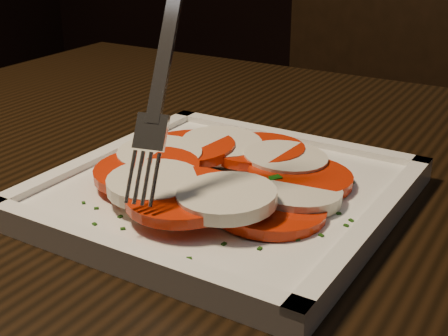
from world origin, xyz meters
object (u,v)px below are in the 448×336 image
object	(u,v)px
table	(330,299)
fork	(172,54)
plate	(224,193)
chair	(348,146)

from	to	relation	value
table	fork	bearing A→B (deg)	-145.63
plate	fork	world-z (taller)	fork
plate	fork	size ratio (longest dim) A/B	1.49
table	fork	distance (m)	0.26
table	fork	xyz separation A→B (m)	(-0.11, -0.08, 0.23)
table	chair	size ratio (longest dim) A/B	1.39
fork	chair	bearing A→B (deg)	86.45
chair	plate	world-z (taller)	chair
table	plate	size ratio (longest dim) A/B	4.89
table	chair	distance (m)	0.72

